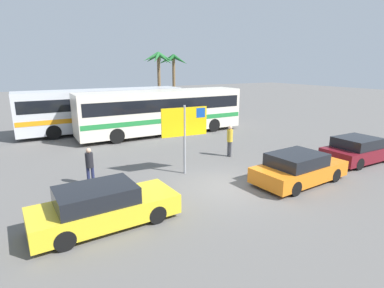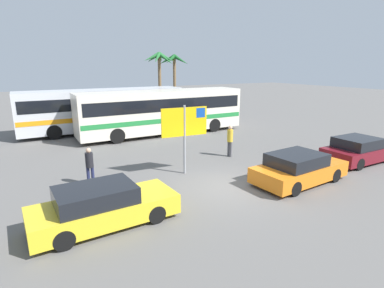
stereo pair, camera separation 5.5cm
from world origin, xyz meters
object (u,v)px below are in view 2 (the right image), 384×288
(car_yellow, at_px, (103,206))
(pedestrian_crossing_lot, at_px, (230,138))
(car_maroon, at_px, (358,150))
(bus_rear_coach, at_px, (104,108))
(ferry_sign, at_px, (185,124))
(bus_front_coach, at_px, (163,110))
(car_orange, at_px, (299,168))
(pedestrian_near_sign, at_px, (90,163))

(car_yellow, relative_size, pedestrian_crossing_lot, 2.61)
(car_maroon, bearing_deg, car_yellow, -179.42)
(car_yellow, xyz_separation_m, car_maroon, (13.20, 0.07, -0.00))
(bus_rear_coach, xyz_separation_m, ferry_sign, (0.86, -11.53, 0.54))
(bus_front_coach, bearing_deg, car_yellow, -122.19)
(car_yellow, height_order, car_orange, same)
(car_orange, bearing_deg, ferry_sign, 132.72)
(bus_rear_coach, relative_size, car_yellow, 2.65)
(ferry_sign, bearing_deg, bus_front_coach, 77.62)
(bus_front_coach, xyz_separation_m, pedestrian_crossing_lot, (0.85, -7.10, -0.75))
(bus_rear_coach, height_order, car_maroon, bus_rear_coach)
(ferry_sign, distance_m, car_yellow, 5.67)
(bus_rear_coach, distance_m, pedestrian_crossing_lot, 11.20)
(car_maroon, bearing_deg, pedestrian_near_sign, 164.70)
(ferry_sign, relative_size, car_maroon, 0.81)
(pedestrian_crossing_lot, bearing_deg, car_orange, -92.01)
(ferry_sign, height_order, pedestrian_crossing_lot, ferry_sign)
(car_yellow, height_order, pedestrian_near_sign, pedestrian_near_sign)
(bus_front_coach, height_order, bus_rear_coach, same)
(bus_rear_coach, height_order, car_yellow, bus_rear_coach)
(car_maroon, height_order, pedestrian_crossing_lot, pedestrian_crossing_lot)
(bus_front_coach, distance_m, bus_rear_coach, 4.70)
(pedestrian_near_sign, bearing_deg, car_maroon, -93.75)
(ferry_sign, height_order, car_orange, ferry_sign)
(bus_front_coach, bearing_deg, pedestrian_near_sign, -131.51)
(car_yellow, bearing_deg, bus_rear_coach, 73.00)
(car_yellow, relative_size, car_maroon, 1.15)
(bus_front_coach, distance_m, pedestrian_near_sign, 10.21)
(bus_rear_coach, distance_m, pedestrian_near_sign, 11.36)
(pedestrian_near_sign, bearing_deg, bus_front_coach, -29.67)
(bus_rear_coach, relative_size, pedestrian_near_sign, 7.48)
(ferry_sign, xyz_separation_m, pedestrian_crossing_lot, (3.42, 1.21, -1.29))
(pedestrian_near_sign, relative_size, pedestrian_crossing_lot, 0.92)
(bus_front_coach, bearing_deg, car_maroon, -61.41)
(car_orange, height_order, pedestrian_crossing_lot, pedestrian_crossing_lot)
(ferry_sign, bearing_deg, car_yellow, -142.11)
(pedestrian_near_sign, bearing_deg, car_yellow, -173.68)
(pedestrian_near_sign, height_order, pedestrian_crossing_lot, pedestrian_crossing_lot)
(bus_rear_coach, relative_size, ferry_sign, 3.78)
(car_orange, bearing_deg, bus_rear_coach, 102.61)
(bus_rear_coach, xyz_separation_m, pedestrian_near_sign, (-3.31, -10.83, -0.84))
(car_yellow, xyz_separation_m, pedestrian_crossing_lot, (7.95, 4.17, 0.40))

